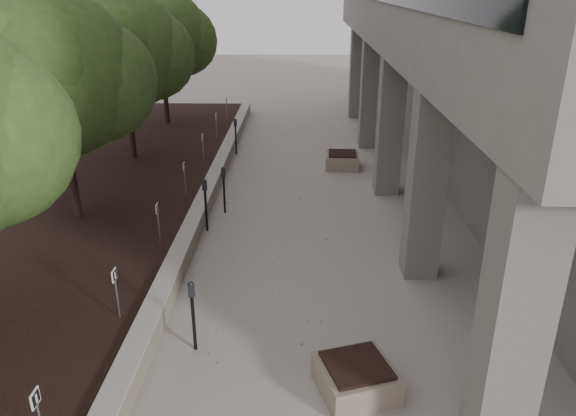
# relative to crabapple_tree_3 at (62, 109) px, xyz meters

# --- Properties ---
(retaining_wall) EXTENTS (0.39, 26.00, 0.50)m
(retaining_wall) POSITION_rel_crabapple_tree_3_xyz_m (2.97, 1.00, -2.87)
(retaining_wall) COLOR gray
(retaining_wall) RESTS_ON ground
(planting_bed) EXTENTS (7.00, 26.00, 0.40)m
(planting_bed) POSITION_rel_crabapple_tree_3_xyz_m (-0.70, 1.00, -2.92)
(planting_bed) COLOR black
(planting_bed) RESTS_ON ground
(crabapple_tree_3) EXTENTS (4.60, 4.00, 5.44)m
(crabapple_tree_3) POSITION_rel_crabapple_tree_3_xyz_m (0.00, 0.00, 0.00)
(crabapple_tree_3) COLOR #2D491C
(crabapple_tree_3) RESTS_ON planting_bed
(crabapple_tree_4) EXTENTS (4.60, 4.00, 5.44)m
(crabapple_tree_4) POSITION_rel_crabapple_tree_3_xyz_m (0.00, 5.00, 0.00)
(crabapple_tree_4) COLOR #2D491C
(crabapple_tree_4) RESTS_ON planting_bed
(crabapple_tree_5) EXTENTS (4.60, 4.00, 5.44)m
(crabapple_tree_5) POSITION_rel_crabapple_tree_3_xyz_m (0.00, 10.00, 0.00)
(crabapple_tree_5) COLOR #2D491C
(crabapple_tree_5) RESTS_ON planting_bed
(parking_sign_3) EXTENTS (0.04, 0.22, 0.96)m
(parking_sign_3) POSITION_rel_crabapple_tree_3_xyz_m (2.45, -4.50, -2.24)
(parking_sign_3) COLOR black
(parking_sign_3) RESTS_ON planting_bed
(parking_sign_4) EXTENTS (0.04, 0.22, 0.96)m
(parking_sign_4) POSITION_rel_crabapple_tree_3_xyz_m (2.45, -1.50, -2.24)
(parking_sign_4) COLOR black
(parking_sign_4) RESTS_ON planting_bed
(parking_sign_5) EXTENTS (0.04, 0.22, 0.96)m
(parking_sign_5) POSITION_rel_crabapple_tree_3_xyz_m (2.45, 1.50, -2.24)
(parking_sign_5) COLOR black
(parking_sign_5) RESTS_ON planting_bed
(parking_sign_6) EXTENTS (0.04, 0.22, 0.96)m
(parking_sign_6) POSITION_rel_crabapple_tree_3_xyz_m (2.45, 4.50, -2.24)
(parking_sign_6) COLOR black
(parking_sign_6) RESTS_ON planting_bed
(parking_sign_7) EXTENTS (0.04, 0.22, 0.96)m
(parking_sign_7) POSITION_rel_crabapple_tree_3_xyz_m (2.45, 7.50, -2.24)
(parking_sign_7) COLOR black
(parking_sign_7) RESTS_ON planting_bed
(parking_sign_8) EXTENTS (0.04, 0.22, 0.96)m
(parking_sign_8) POSITION_rel_crabapple_tree_3_xyz_m (2.45, 10.50, -2.24)
(parking_sign_8) COLOR black
(parking_sign_8) RESTS_ON planting_bed
(parking_meter_2) EXTENTS (0.16, 0.13, 1.34)m
(parking_meter_2) POSITION_rel_crabapple_tree_3_xyz_m (3.83, -4.84, -2.45)
(parking_meter_2) COLOR black
(parking_meter_2) RESTS_ON ground
(parking_meter_3) EXTENTS (0.14, 0.11, 1.40)m
(parking_meter_3) POSITION_rel_crabapple_tree_3_xyz_m (3.25, 0.05, -2.42)
(parking_meter_3) COLOR black
(parking_meter_3) RESTS_ON ground
(parking_meter_4) EXTENTS (0.14, 0.11, 1.32)m
(parking_meter_4) POSITION_rel_crabapple_tree_3_xyz_m (3.55, 1.24, -2.46)
(parking_meter_4) COLOR black
(parking_meter_4) RESTS_ON ground
(parking_meter_5) EXTENTS (0.13, 0.10, 1.34)m
(parking_meter_5) POSITION_rel_crabapple_tree_3_xyz_m (3.25, 6.79, -2.45)
(parking_meter_5) COLOR black
(parking_meter_5) RESTS_ON ground
(planter_front) EXTENTS (1.38, 1.38, 0.51)m
(planter_front) POSITION_rel_crabapple_tree_3_xyz_m (6.50, -5.82, -2.86)
(planter_front) COLOR gray
(planter_front) RESTS_ON ground
(planter_back) EXTENTS (1.16, 1.16, 0.52)m
(planter_back) POSITION_rel_crabapple_tree_3_xyz_m (7.04, 5.34, -2.86)
(planter_back) COLOR gray
(planter_back) RESTS_ON ground
(berry_scatter) EXTENTS (3.30, 14.10, 0.02)m
(berry_scatter) POSITION_rel_crabapple_tree_3_xyz_m (4.70, -3.00, -3.11)
(berry_scatter) COLOR maroon
(berry_scatter) RESTS_ON ground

